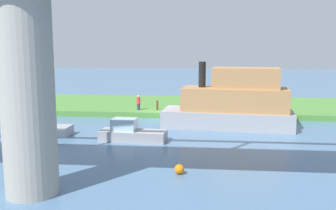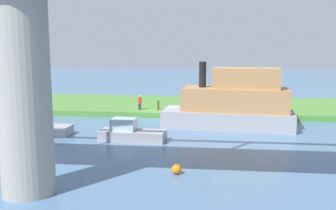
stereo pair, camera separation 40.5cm
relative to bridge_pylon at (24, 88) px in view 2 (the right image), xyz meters
name	(u,v)px [view 2 (the right image)]	position (x,y,z in m)	size (l,w,h in m)	color
ground_plane	(160,118)	(-3.32, -18.04, -4.63)	(160.00, 160.00, 0.00)	#4C7093
grassy_bank	(168,105)	(-3.32, -24.04, -4.38)	(80.00, 12.00, 0.50)	#4C8438
bridge_pylon	(24,88)	(0.00, 0.00, 0.00)	(2.26, 2.26, 9.26)	#9E998E
person_on_bank	(140,102)	(-1.18, -19.51, -3.43)	(0.37, 0.37, 1.39)	#2D334C
mooring_post	(158,105)	(-2.94, -19.55, -3.68)	(0.20, 0.20, 0.90)	brown
houseboat_blue	(232,104)	(-9.52, -14.85, -2.70)	(10.47, 4.44, 5.20)	#99999E
pontoon_yellow	(40,127)	(4.62, -10.85, -4.11)	(4.46, 1.72, 1.47)	#99999E
motorboat_white	(130,133)	(-2.40, -9.79, -4.09)	(4.63, 1.93, 1.51)	#99999E
marker_buoy	(177,169)	(-6.20, -3.23, -4.38)	(0.50, 0.50, 0.50)	orange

